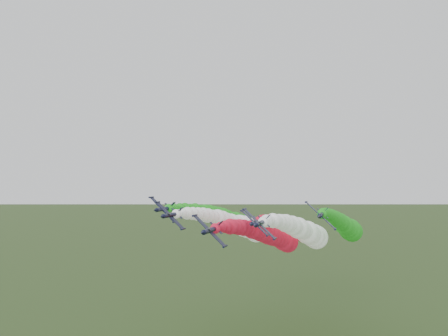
{
  "coord_description": "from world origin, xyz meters",
  "views": [
    {
      "loc": [
        29.67,
        -94.55,
        53.83
      ],
      "look_at": [
        -0.93,
        6.46,
        56.92
      ],
      "focal_mm": 35.0,
      "sensor_mm": 36.0,
      "label": 1
    }
  ],
  "objects": [
    {
      "name": "jet_lead",
      "position": [
        3.41,
        42.59,
        36.45
      ],
      "size": [
        14.14,
        76.21,
        18.23
      ],
      "rotation": [
        0.0,
        0.75,
        0.0
      ],
      "color": "black",
      "rests_on": "ground"
    },
    {
      "name": "jet_inner_left",
      "position": [
        -9.75,
        54.82,
        38.09
      ],
      "size": [
        14.58,
        76.66,
        18.68
      ],
      "rotation": [
        0.0,
        0.75,
        0.0
      ],
      "color": "black",
      "rests_on": "ground"
    },
    {
      "name": "jet_inner_right",
      "position": [
        13.2,
        51.28,
        37.09
      ],
      "size": [
        14.59,
        76.66,
        18.69
      ],
      "rotation": [
        0.0,
        0.75,
        0.0
      ],
      "color": "black",
      "rests_on": "ground"
    },
    {
      "name": "jet_outer_left",
      "position": [
        -15.38,
        61.78,
        39.18
      ],
      "size": [
        14.29,
        76.36,
        18.39
      ],
      "rotation": [
        0.0,
        0.75,
        0.0
      ],
      "color": "black",
      "rests_on": "ground"
    },
    {
      "name": "jet_outer_right",
      "position": [
        25.65,
        64.68,
        38.09
      ],
      "size": [
        14.35,
        76.43,
        18.45
      ],
      "rotation": [
        0.0,
        0.75,
        0.0
      ],
      "color": "black",
      "rests_on": "ground"
    },
    {
      "name": "jet_trail",
      "position": [
        7.85,
        66.8,
        36.0
      ],
      "size": [
        13.82,
        75.9,
        17.92
      ],
      "rotation": [
        0.0,
        0.75,
        0.0
      ],
      "color": "black",
      "rests_on": "ground"
    }
  ]
}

